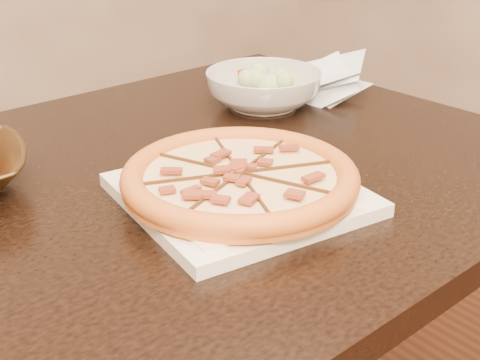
{
  "coord_description": "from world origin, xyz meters",
  "views": [
    {
      "loc": [
        -0.53,
        -0.64,
        1.15
      ],
      "look_at": [
        -0.03,
        -0.02,
        0.78
      ],
      "focal_mm": 50.0,
      "sensor_mm": 36.0,
      "label": 1
    }
  ],
  "objects_px": {
    "plate": "(240,193)",
    "salad_bowl": "(263,89)",
    "dining_table": "(121,259)",
    "pizza": "(240,177)"
  },
  "relations": [
    {
      "from": "pizza",
      "to": "dining_table",
      "type": "bearing_deg",
      "value": 131.87
    },
    {
      "from": "dining_table",
      "to": "salad_bowl",
      "type": "height_order",
      "value": "salad_bowl"
    },
    {
      "from": "salad_bowl",
      "to": "dining_table",
      "type": "bearing_deg",
      "value": -159.28
    },
    {
      "from": "plate",
      "to": "pizza",
      "type": "height_order",
      "value": "pizza"
    },
    {
      "from": "dining_table",
      "to": "salad_bowl",
      "type": "bearing_deg",
      "value": 20.72
    },
    {
      "from": "pizza",
      "to": "salad_bowl",
      "type": "height_order",
      "value": "salad_bowl"
    },
    {
      "from": "dining_table",
      "to": "salad_bowl",
      "type": "xyz_separation_m",
      "value": [
        0.4,
        0.15,
        0.14
      ]
    },
    {
      "from": "pizza",
      "to": "salad_bowl",
      "type": "relative_size",
      "value": 1.47
    },
    {
      "from": "plate",
      "to": "salad_bowl",
      "type": "relative_size",
      "value": 1.49
    },
    {
      "from": "plate",
      "to": "salad_bowl",
      "type": "height_order",
      "value": "salad_bowl"
    }
  ]
}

